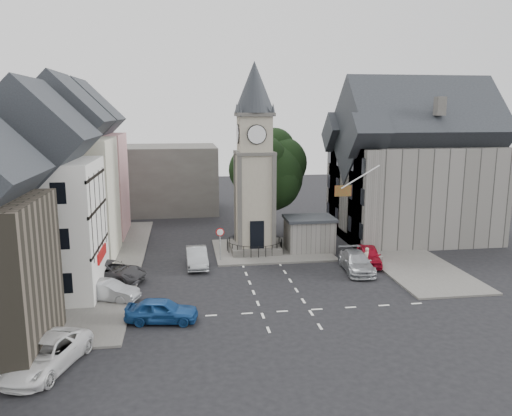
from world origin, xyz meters
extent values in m
plane|color=black|center=(0.00, 0.00, 0.00)|extent=(120.00, 120.00, 0.00)
cube|color=#595651|center=(-12.50, 6.00, 0.07)|extent=(6.00, 30.00, 0.14)
cube|color=#595651|center=(12.00, 8.00, 0.07)|extent=(6.00, 26.00, 0.14)
cube|color=#595651|center=(1.50, 8.00, 0.08)|extent=(10.00, 8.00, 0.16)
cube|color=silver|center=(0.00, -5.50, 0.01)|extent=(20.00, 8.00, 0.01)
cube|color=#4C4944|center=(0.00, 8.00, 0.35)|extent=(4.20, 4.20, 0.70)
torus|color=black|center=(0.00, 8.00, 1.08)|extent=(4.86, 4.86, 0.06)
cube|color=gray|center=(0.00, 8.00, 4.70)|extent=(3.00, 3.00, 8.00)
cube|color=black|center=(0.00, 6.55, 1.90)|extent=(1.20, 0.25, 2.40)
cube|color=#4C4944|center=(0.00, 8.00, 8.70)|extent=(3.30, 3.30, 0.25)
cube|color=gray|center=(0.00, 8.00, 10.30)|extent=(2.70, 2.70, 3.20)
cylinder|color=white|center=(0.00, 6.60, 10.30)|extent=(1.50, 0.12, 1.50)
cube|color=#4C4944|center=(0.00, 8.00, 11.90)|extent=(3.10, 3.10, 0.30)
cone|color=#202428|center=(0.00, 8.00, 14.15)|extent=(3.40, 3.40, 4.20)
cube|color=slate|center=(4.80, 7.50, 1.40)|extent=(4.00, 3.00, 2.80)
cube|color=#202428|center=(4.80, 7.50, 2.95)|extent=(4.30, 3.30, 0.25)
cylinder|color=black|center=(2.00, 13.00, 2.20)|extent=(0.70, 0.70, 4.40)
cylinder|color=black|center=(-3.20, 5.50, 1.25)|extent=(0.10, 0.10, 2.50)
cone|color=#A50C0C|center=(-3.20, 5.40, 2.50)|extent=(0.70, 0.06, 0.70)
cone|color=white|center=(-3.20, 5.38, 2.50)|extent=(0.54, 0.04, 0.54)
cube|color=#CB8B8C|center=(-15.50, 16.00, 5.00)|extent=(7.50, 7.00, 10.00)
cube|color=beige|center=(-15.50, 8.00, 5.00)|extent=(7.50, 7.00, 10.00)
cube|color=silver|center=(-15.50, 0.00, 4.50)|extent=(7.50, 7.00, 9.00)
cube|color=#4C4944|center=(-12.00, 28.00, 4.00)|extent=(20.00, 10.00, 8.00)
cube|color=slate|center=(16.00, 11.00, 4.50)|extent=(14.00, 10.00, 9.00)
cube|color=slate|center=(9.80, 7.50, 4.50)|extent=(1.60, 4.40, 9.00)
cube|color=slate|center=(9.80, 14.50, 4.50)|extent=(1.60, 4.40, 9.00)
cube|color=slate|center=(9.20, 10.00, 0.45)|extent=(0.40, 16.00, 0.90)
cylinder|color=white|center=(8.00, 4.00, 7.00)|extent=(3.17, 0.10, 1.89)
plane|color=#B21414|center=(6.60, 4.00, 5.90)|extent=(1.40, 0.00, 1.40)
imported|color=navy|center=(-7.50, -6.00, 0.72)|extent=(4.43, 2.32, 1.44)
imported|color=#A3A6AB|center=(-11.07, -2.04, 0.66)|extent=(4.24, 2.71, 1.32)
imported|color=#343437|center=(-11.50, 1.84, 0.74)|extent=(5.86, 4.40, 1.48)
imported|color=#9CA0A4|center=(-5.16, 4.50, 0.76)|extent=(1.75, 4.64, 1.51)
imported|color=#A1A5A9|center=(7.00, 1.41, 0.74)|extent=(2.49, 5.23, 1.47)
imported|color=maroon|center=(8.60, 3.00, 0.75)|extent=(2.75, 4.68, 1.49)
imported|color=silver|center=(-12.78, -10.76, 0.74)|extent=(4.04, 5.81, 1.47)
imported|color=#B5AE95|center=(8.00, 2.00, 0.85)|extent=(0.74, 0.66, 1.69)
camera|label=1|loc=(-6.03, -33.99, 12.18)|focal=35.00mm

